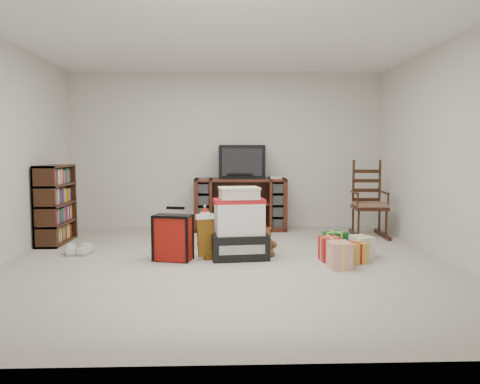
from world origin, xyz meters
The scene contains 13 objects.
room centered at (0.00, 0.00, 1.25)m, with size 5.01×5.01×2.51m.
tv_stand centered at (0.22, 2.21, 0.41)m, with size 1.44×0.52×0.82m.
bookshelf centered at (-2.32, 1.26, 0.51)m, with size 0.29×0.87×1.06m.
rocking_chair centered at (2.10, 1.65, 0.40)m, with size 0.51×0.80×1.17m.
gift_pile centered at (0.14, 0.25, 0.36)m, with size 0.70×0.54×0.81m.
red_suitcase centered at (-0.62, 0.14, 0.27)m, with size 0.45×0.31×0.62m.
stocking centered at (-0.25, 0.21, 0.27)m, with size 0.25×0.11×0.53m, color #0D700C, non-canonical shape.
teddy_bear centered at (0.45, 0.40, 0.15)m, with size 0.23×0.20×0.34m.
santa_figurine centered at (0.33, 0.88, 0.23)m, with size 0.29×0.28×0.59m.
mrs_claus_figurine centered at (-0.28, 0.85, 0.21)m, with size 0.26×0.25×0.54m.
sneaker_pair centered at (-1.81, 0.50, 0.04)m, with size 0.32×0.27×0.09m.
gift_cluster centered at (1.32, 0.08, 0.13)m, with size 0.73×0.83×0.25m.
crt_television centered at (0.25, 2.21, 1.08)m, with size 0.73×0.54×0.52m.
Camera 1 is at (-0.04, -5.14, 1.25)m, focal length 35.00 mm.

